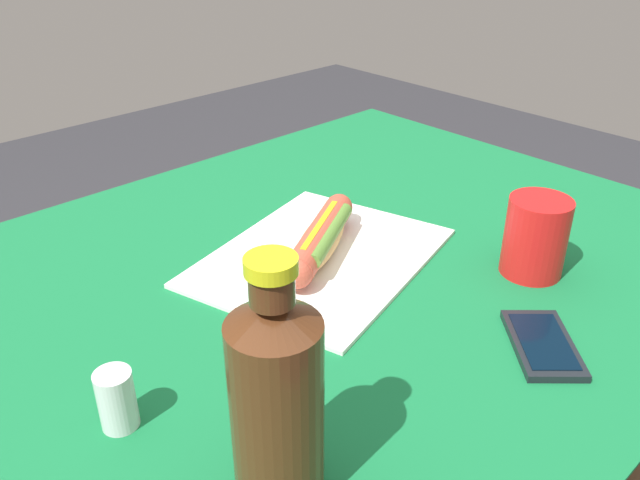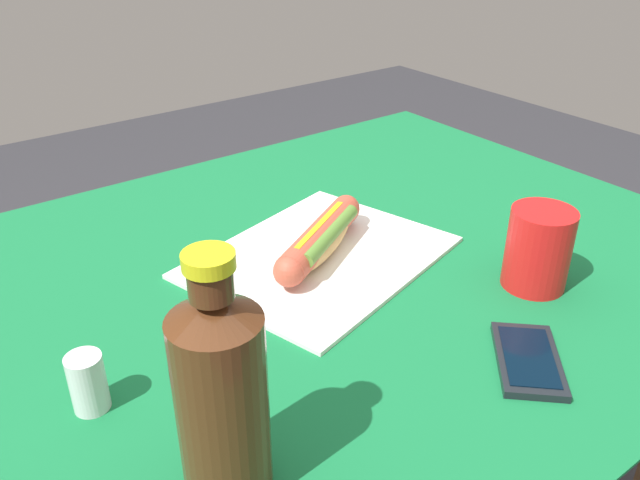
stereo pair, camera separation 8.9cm
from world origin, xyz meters
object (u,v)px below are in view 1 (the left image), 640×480
(soda_bottle, at_px, (277,400))
(salt_shaker, at_px, (117,400))
(cell_phone, at_px, (543,344))
(hot_dog, at_px, (321,238))
(drinking_cup, at_px, (536,237))

(soda_bottle, bearing_deg, salt_shaker, -69.45)
(cell_phone, distance_m, salt_shaker, 0.46)
(hot_dog, xyz_separation_m, soda_bottle, (0.29, 0.26, 0.07))
(cell_phone, bearing_deg, hot_dog, -81.63)
(cell_phone, xyz_separation_m, drinking_cup, (-0.14, -0.10, 0.05))
(hot_dog, relative_size, drinking_cup, 1.96)
(soda_bottle, xyz_separation_m, drinking_cup, (-0.48, -0.04, -0.05))
(hot_dog, bearing_deg, soda_bottle, 41.55)
(cell_phone, relative_size, salt_shaker, 2.13)
(hot_dog, xyz_separation_m, drinking_cup, (-0.18, 0.22, 0.02))
(cell_phone, bearing_deg, salt_shaker, -28.31)
(salt_shaker, bearing_deg, soda_bottle, 110.55)
(soda_bottle, distance_m, drinking_cup, 0.48)
(hot_dog, bearing_deg, drinking_cup, 129.92)
(drinking_cup, xyz_separation_m, salt_shaker, (0.54, -0.12, -0.02))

